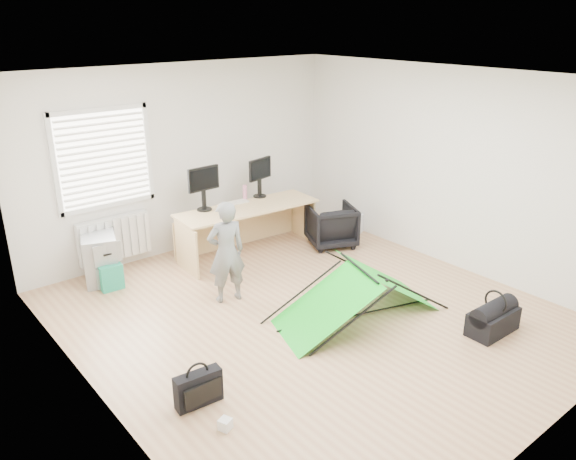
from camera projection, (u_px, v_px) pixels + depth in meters
ground at (310, 315)px, 6.60m from camera, size 5.50×5.50×0.00m
back_wall at (185, 159)px, 8.09m from camera, size 5.00×0.02×2.70m
window at (104, 159)px, 7.28m from camera, size 1.20×0.06×1.20m
radiator at (114, 238)px, 7.64m from camera, size 1.00×0.12×0.60m
desk at (248, 230)px, 8.19m from camera, size 2.14×0.82×0.71m
filing_cabinet at (100, 258)px, 7.33m from camera, size 0.57×0.66×0.65m
monitor_left at (204, 194)px, 7.85m from camera, size 0.49×0.12×0.46m
monitor_right at (259, 183)px, 8.44m from camera, size 0.47×0.20×0.44m
keyboard at (234, 203)px, 8.20m from camera, size 0.46×0.19×0.02m
thermos at (245, 192)px, 8.34m from camera, size 0.08×0.08×0.23m
office_chair at (331, 225)px, 8.50m from camera, size 0.90×0.91×0.63m
person at (226, 252)px, 6.72m from camera, size 0.52×0.41×1.28m
kite at (358, 292)px, 6.46m from camera, size 2.17×1.44×0.62m
storage_crate at (347, 226)px, 8.96m from camera, size 0.64×0.56×0.30m
tote_bag at (112, 278)px, 7.14m from camera, size 0.29×0.14×0.34m
laptop_bag at (198, 389)px, 5.03m from camera, size 0.45×0.17×0.33m
white_box at (225, 424)px, 4.76m from camera, size 0.13×0.13×0.10m
duffel_bag at (493, 321)px, 6.19m from camera, size 0.62×0.32×0.27m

